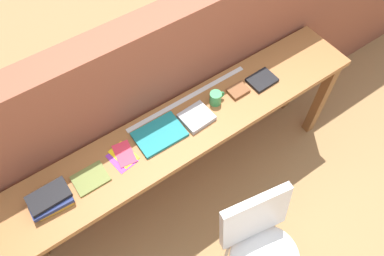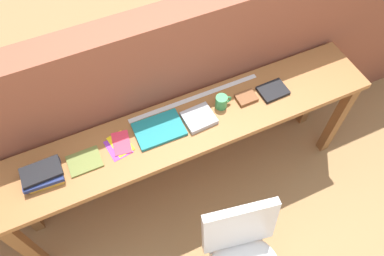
{
  "view_description": "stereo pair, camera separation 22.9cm",
  "coord_description": "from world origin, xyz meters",
  "px_view_note": "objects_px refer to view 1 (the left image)",
  "views": [
    {
      "loc": [
        -0.72,
        -0.78,
        2.81
      ],
      "look_at": [
        0.0,
        0.25,
        0.9
      ],
      "focal_mm": 35.0,
      "sensor_mm": 36.0,
      "label": 1
    },
    {
      "loc": [
        -0.52,
        -0.89,
        2.81
      ],
      "look_at": [
        0.0,
        0.25,
        0.9
      ],
      "focal_mm": 35.0,
      "sensor_mm": 36.0,
      "label": 2
    }
  ],
  "objects_px": {
    "chair_white_moulded": "(261,244)",
    "leather_journal_brown": "(238,91)",
    "mug": "(216,98)",
    "book_stack_leftmost": "(50,199)",
    "magazine_cycling": "(91,178)",
    "pamphlet_pile_colourful": "(123,156)",
    "book_repair_rightmost": "(262,80)",
    "book_open_centre": "(160,134)"
  },
  "relations": [
    {
      "from": "book_open_centre",
      "to": "leather_journal_brown",
      "type": "relative_size",
      "value": 2.29
    },
    {
      "from": "book_repair_rightmost",
      "to": "book_stack_leftmost",
      "type": "bearing_deg",
      "value": 178.47
    },
    {
      "from": "book_stack_leftmost",
      "to": "pamphlet_pile_colourful",
      "type": "relative_size",
      "value": 1.19
    },
    {
      "from": "magazine_cycling",
      "to": "book_open_centre",
      "type": "bearing_deg",
      "value": 2.7
    },
    {
      "from": "book_stack_leftmost",
      "to": "book_open_centre",
      "type": "height_order",
      "value": "book_stack_leftmost"
    },
    {
      "from": "chair_white_moulded",
      "to": "book_stack_leftmost",
      "type": "height_order",
      "value": "book_stack_leftmost"
    },
    {
      "from": "chair_white_moulded",
      "to": "book_repair_rightmost",
      "type": "relative_size",
      "value": 4.87
    },
    {
      "from": "book_open_centre",
      "to": "pamphlet_pile_colourful",
      "type": "bearing_deg",
      "value": -179.35
    },
    {
      "from": "book_repair_rightmost",
      "to": "chair_white_moulded",
      "type": "bearing_deg",
      "value": -129.49
    },
    {
      "from": "book_stack_leftmost",
      "to": "mug",
      "type": "relative_size",
      "value": 2.1
    },
    {
      "from": "chair_white_moulded",
      "to": "magazine_cycling",
      "type": "relative_size",
      "value": 4.64
    },
    {
      "from": "leather_journal_brown",
      "to": "book_open_centre",
      "type": "bearing_deg",
      "value": 178.64
    },
    {
      "from": "mug",
      "to": "book_repair_rightmost",
      "type": "bearing_deg",
      "value": -5.74
    },
    {
      "from": "book_open_centre",
      "to": "chair_white_moulded",
      "type": "bearing_deg",
      "value": -76.49
    },
    {
      "from": "mug",
      "to": "pamphlet_pile_colourful",
      "type": "bearing_deg",
      "value": -179.48
    },
    {
      "from": "pamphlet_pile_colourful",
      "to": "book_open_centre",
      "type": "xyz_separation_m",
      "value": [
        0.25,
        -0.0,
        0.01
      ]
    },
    {
      "from": "chair_white_moulded",
      "to": "magazine_cycling",
      "type": "distance_m",
      "value": 1.09
    },
    {
      "from": "chair_white_moulded",
      "to": "book_stack_leftmost",
      "type": "bearing_deg",
      "value": 138.84
    },
    {
      "from": "chair_white_moulded",
      "to": "book_open_centre",
      "type": "height_order",
      "value": "book_open_centre"
    },
    {
      "from": "mug",
      "to": "leather_journal_brown",
      "type": "xyz_separation_m",
      "value": [
        0.17,
        -0.02,
        -0.03
      ]
    },
    {
      "from": "book_repair_rightmost",
      "to": "leather_journal_brown",
      "type": "bearing_deg",
      "value": 172.26
    },
    {
      "from": "book_open_centre",
      "to": "book_repair_rightmost",
      "type": "height_order",
      "value": "book_repair_rightmost"
    },
    {
      "from": "chair_white_moulded",
      "to": "book_repair_rightmost",
      "type": "height_order",
      "value": "book_repair_rightmost"
    },
    {
      "from": "book_stack_leftmost",
      "to": "magazine_cycling",
      "type": "bearing_deg",
      "value": 1.15
    },
    {
      "from": "chair_white_moulded",
      "to": "leather_journal_brown",
      "type": "bearing_deg",
      "value": 62.28
    },
    {
      "from": "pamphlet_pile_colourful",
      "to": "mug",
      "type": "distance_m",
      "value": 0.69
    },
    {
      "from": "book_stack_leftmost",
      "to": "book_repair_rightmost",
      "type": "bearing_deg",
      "value": -0.06
    },
    {
      "from": "chair_white_moulded",
      "to": "book_open_centre",
      "type": "distance_m",
      "value": 0.91
    },
    {
      "from": "leather_journal_brown",
      "to": "book_repair_rightmost",
      "type": "bearing_deg",
      "value": -6.75
    },
    {
      "from": "chair_white_moulded",
      "to": "mug",
      "type": "xyz_separation_m",
      "value": [
        0.25,
        0.82,
        0.4
      ]
    },
    {
      "from": "magazine_cycling",
      "to": "chair_white_moulded",
      "type": "bearing_deg",
      "value": -50.1
    },
    {
      "from": "book_stack_leftmost",
      "to": "leather_journal_brown",
      "type": "relative_size",
      "value": 1.78
    },
    {
      "from": "magazine_cycling",
      "to": "leather_journal_brown",
      "type": "distance_m",
      "value": 1.08
    },
    {
      "from": "book_stack_leftmost",
      "to": "book_open_centre",
      "type": "distance_m",
      "value": 0.71
    },
    {
      "from": "book_open_centre",
      "to": "book_repair_rightmost",
      "type": "distance_m",
      "value": 0.8
    },
    {
      "from": "book_open_centre",
      "to": "mug",
      "type": "height_order",
      "value": "mug"
    },
    {
      "from": "book_stack_leftmost",
      "to": "pamphlet_pile_colourful",
      "type": "height_order",
      "value": "book_stack_leftmost"
    },
    {
      "from": "book_stack_leftmost",
      "to": "book_repair_rightmost",
      "type": "xyz_separation_m",
      "value": [
        1.51,
        -0.0,
        -0.03
      ]
    },
    {
      "from": "magazine_cycling",
      "to": "leather_journal_brown",
      "type": "xyz_separation_m",
      "value": [
        1.08,
        0.01,
        0.01
      ]
    },
    {
      "from": "chair_white_moulded",
      "to": "leather_journal_brown",
      "type": "xyz_separation_m",
      "value": [
        0.42,
        0.8,
        0.37
      ]
    },
    {
      "from": "book_stack_leftmost",
      "to": "book_open_centre",
      "type": "relative_size",
      "value": 0.77
    },
    {
      "from": "book_open_centre",
      "to": "book_repair_rightmost",
      "type": "relative_size",
      "value": 1.63
    }
  ]
}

